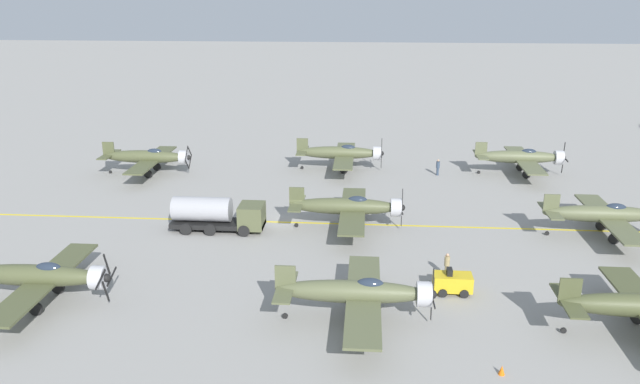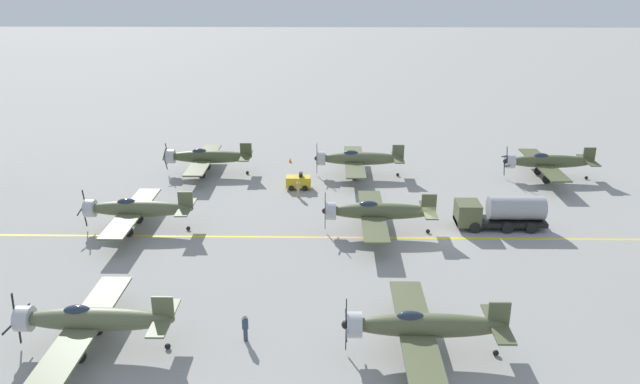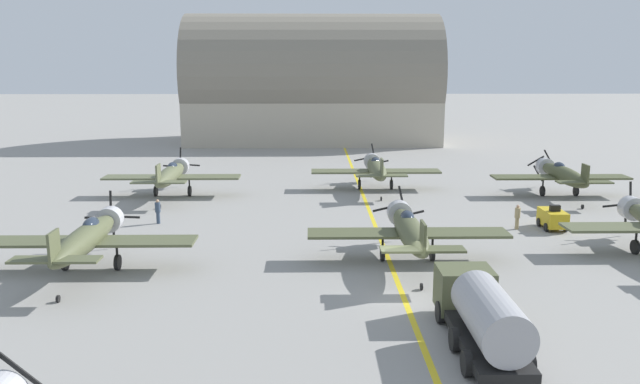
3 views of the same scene
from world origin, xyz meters
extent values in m
plane|color=gray|center=(0.00, 0.00, 0.00)|extent=(400.00, 400.00, 0.00)
cube|color=yellow|center=(0.00, 0.00, 0.00)|extent=(0.30, 160.00, 0.01)
ellipsoid|color=#4E5435|center=(1.09, 4.72, 2.05)|extent=(1.50, 9.50, 1.42)
cylinder|color=#B7B7BC|center=(1.09, 9.17, 2.05)|extent=(1.58, 0.90, 1.58)
ellipsoid|color=#232D3D|center=(1.09, 5.86, 2.61)|extent=(0.80, 1.70, 0.76)
cube|color=#4E5435|center=(1.09, 5.48, 1.71)|extent=(12.00, 2.10, 0.16)
cube|color=#4E5435|center=(1.09, 0.63, 2.20)|extent=(4.40, 1.10, 0.12)
cube|color=#4E5435|center=(1.09, 0.63, 2.85)|extent=(0.14, 1.30, 1.60)
sphere|color=black|center=(1.09, 9.67, 2.05)|extent=(0.56, 0.56, 0.56)
cube|color=black|center=(1.30, 9.67, 2.90)|extent=(0.54, 0.06, 1.74)
cube|color=black|center=(0.24, 9.67, 2.25)|extent=(1.74, 0.06, 0.54)
cube|color=black|center=(0.89, 9.67, 1.20)|extent=(0.54, 0.06, 1.74)
cube|color=black|center=(1.94, 9.67, 1.85)|extent=(1.74, 0.06, 0.54)
cylinder|color=black|center=(-0.41, 5.48, 1.08)|extent=(0.14, 0.14, 1.26)
cylinder|color=black|center=(-0.41, 5.48, 0.45)|extent=(0.22, 0.90, 0.90)
cylinder|color=black|center=(2.59, 5.48, 1.08)|extent=(0.14, 0.14, 1.26)
cylinder|color=black|center=(2.59, 5.48, 0.45)|extent=(0.22, 0.90, 0.90)
cylinder|color=black|center=(1.09, 0.57, 0.18)|extent=(0.12, 0.36, 0.36)
ellipsoid|color=#474C2E|center=(17.43, 22.82, 2.05)|extent=(1.50, 9.50, 1.42)
cube|color=#474C2E|center=(17.43, 18.73, 2.20)|extent=(4.40, 1.10, 0.12)
cube|color=#474C2E|center=(17.43, 18.73, 2.85)|extent=(0.14, 1.30, 1.60)
cylinder|color=black|center=(15.93, 23.58, 1.08)|extent=(0.14, 0.14, 1.26)
cylinder|color=black|center=(15.93, 23.58, 0.45)|extent=(0.22, 0.90, 0.90)
cylinder|color=black|center=(17.43, 18.67, 0.18)|extent=(0.12, 0.36, 0.36)
ellipsoid|color=#4A4F30|center=(16.27, -15.01, 2.05)|extent=(1.50, 9.50, 1.42)
cylinder|color=#B7B7BC|center=(16.27, -10.56, 2.05)|extent=(1.58, 0.90, 1.58)
ellipsoid|color=#232D3D|center=(16.27, -13.87, 2.61)|extent=(0.80, 1.70, 0.76)
cube|color=#4A4F30|center=(16.27, -14.25, 1.71)|extent=(12.00, 2.10, 0.16)
sphere|color=black|center=(16.27, -10.06, 2.05)|extent=(0.56, 0.56, 0.56)
cube|color=black|center=(15.44, -10.06, 1.75)|extent=(1.69, 0.06, 0.73)
cube|color=black|center=(16.56, -10.06, 1.23)|extent=(0.73, 0.06, 1.69)
cube|color=black|center=(17.09, -10.06, 2.35)|extent=(1.69, 0.06, 0.73)
cube|color=black|center=(15.97, -10.06, 2.87)|extent=(0.73, 0.06, 1.69)
cylinder|color=black|center=(14.77, -14.25, 1.08)|extent=(0.14, 0.14, 1.26)
cylinder|color=black|center=(14.77, -14.25, 0.45)|extent=(0.22, 0.90, 0.90)
cylinder|color=black|center=(17.77, -14.25, 1.08)|extent=(0.14, 0.14, 1.26)
cylinder|color=black|center=(17.77, -14.25, 0.45)|extent=(0.22, 0.90, 0.90)
ellipsoid|color=#4C5132|center=(-13.89, -18.11, 2.05)|extent=(1.50, 9.50, 1.42)
cylinder|color=#B7B7BC|center=(-13.89, -13.66, 2.05)|extent=(1.57, 0.90, 1.58)
ellipsoid|color=#232D3D|center=(-13.89, -16.97, 2.61)|extent=(0.80, 1.70, 0.76)
cube|color=#4C5132|center=(-13.89, -17.35, 1.71)|extent=(12.00, 2.10, 0.16)
cube|color=#4C5132|center=(-13.89, -22.20, 2.20)|extent=(4.40, 1.10, 0.12)
cube|color=#4C5132|center=(-13.89, -22.20, 2.85)|extent=(0.14, 1.30, 1.60)
sphere|color=black|center=(-13.89, -13.16, 2.05)|extent=(0.56, 0.56, 0.56)
cube|color=black|center=(-13.29, -13.16, 1.41)|extent=(1.29, 0.06, 1.38)
cube|color=black|center=(-13.24, -13.16, 2.64)|extent=(1.38, 0.06, 1.29)
cube|color=black|center=(-14.48, -13.16, 2.69)|extent=(1.29, 0.06, 1.38)
cube|color=black|center=(-14.53, -13.16, 1.46)|extent=(1.38, 0.06, 1.29)
cylinder|color=black|center=(-15.39, -17.35, 1.08)|extent=(0.14, 0.14, 1.26)
cylinder|color=black|center=(-15.39, -17.35, 0.45)|extent=(0.22, 0.90, 0.90)
cylinder|color=black|center=(-12.39, -17.35, 1.08)|extent=(0.14, 0.14, 1.26)
cylinder|color=black|center=(-12.39, -17.35, 0.45)|extent=(0.22, 0.90, 0.90)
cylinder|color=black|center=(-13.89, -22.26, 0.18)|extent=(0.12, 0.36, 0.36)
ellipsoid|color=#525739|center=(-17.33, 3.29, 2.05)|extent=(1.50, 9.50, 1.42)
cylinder|color=#B7B7BC|center=(-17.33, 7.74, 2.05)|extent=(1.58, 0.90, 1.58)
ellipsoid|color=#232D3D|center=(-17.33, 4.43, 2.61)|extent=(0.80, 1.70, 0.76)
cube|color=#525739|center=(-17.33, 4.05, 1.71)|extent=(12.00, 2.10, 0.16)
cube|color=#525739|center=(-17.33, -0.80, 2.20)|extent=(4.40, 1.10, 0.12)
cube|color=#525739|center=(-17.33, -0.80, 2.85)|extent=(0.14, 1.30, 1.60)
sphere|color=black|center=(-17.33, 8.24, 2.05)|extent=(0.56, 0.56, 0.56)
cube|color=black|center=(-17.37, 8.24, 2.92)|extent=(0.21, 0.06, 1.75)
cube|color=black|center=(-18.21, 8.24, 2.01)|extent=(1.75, 0.06, 0.21)
cube|color=black|center=(-17.30, 8.24, 1.18)|extent=(0.21, 0.06, 1.75)
cube|color=black|center=(-16.46, 8.24, 2.09)|extent=(1.75, 0.06, 0.21)
cylinder|color=black|center=(-18.83, 4.05, 1.08)|extent=(0.14, 0.14, 1.26)
cylinder|color=black|center=(-18.83, 4.05, 0.45)|extent=(0.22, 0.90, 0.90)
cylinder|color=black|center=(-15.83, 4.05, 1.08)|extent=(0.14, 0.14, 1.26)
cylinder|color=black|center=(-15.83, 4.05, 0.45)|extent=(0.22, 0.90, 0.90)
cylinder|color=black|center=(-17.33, -0.86, 0.18)|extent=(0.12, 0.36, 0.36)
ellipsoid|color=#5B6041|center=(-16.99, 23.36, 2.05)|extent=(1.50, 9.50, 1.42)
cylinder|color=#B7B7BC|center=(-16.99, 27.81, 2.05)|extent=(1.58, 0.90, 1.58)
ellipsoid|color=#232D3D|center=(-16.99, 24.50, 2.61)|extent=(0.80, 1.70, 0.76)
cube|color=#5B6041|center=(-16.99, 24.12, 1.71)|extent=(12.00, 2.10, 0.16)
cube|color=#5B6041|center=(-16.99, 19.27, 2.20)|extent=(4.40, 1.10, 0.12)
cube|color=#5B6041|center=(-16.99, 19.27, 2.85)|extent=(0.14, 1.30, 1.60)
sphere|color=black|center=(-16.99, 28.31, 2.05)|extent=(0.56, 0.56, 0.56)
cube|color=black|center=(-17.05, 28.31, 2.92)|extent=(0.26, 0.06, 1.76)
cube|color=black|center=(-17.87, 28.31, 1.99)|extent=(1.76, 0.06, 0.26)
cube|color=black|center=(-16.93, 28.31, 1.18)|extent=(0.26, 0.06, 1.76)
cube|color=black|center=(-16.12, 28.31, 2.11)|extent=(1.76, 0.06, 0.26)
cylinder|color=black|center=(-18.49, 24.12, 1.08)|extent=(0.14, 0.14, 1.26)
cylinder|color=black|center=(-18.49, 24.12, 0.45)|extent=(0.22, 0.90, 0.90)
cylinder|color=black|center=(-15.49, 24.12, 1.08)|extent=(0.14, 0.14, 1.26)
cylinder|color=black|center=(-15.49, 24.12, 0.45)|extent=(0.22, 0.90, 0.90)
cylinder|color=black|center=(-16.99, 19.21, 0.18)|extent=(0.12, 0.36, 0.36)
ellipsoid|color=#565B3C|center=(16.98, 5.81, 2.05)|extent=(1.50, 9.50, 1.42)
cylinder|color=#B7B7BC|center=(16.98, 10.26, 2.05)|extent=(1.58, 0.90, 1.58)
ellipsoid|color=#232D3D|center=(16.98, 6.95, 2.61)|extent=(0.80, 1.70, 0.76)
cube|color=#565B3C|center=(16.98, 6.57, 1.71)|extent=(12.00, 2.10, 0.16)
cube|color=#565B3C|center=(16.98, 1.72, 2.20)|extent=(4.40, 1.10, 0.12)
cube|color=#565B3C|center=(16.98, 1.72, 2.85)|extent=(0.14, 1.30, 1.60)
sphere|color=black|center=(16.98, 10.76, 2.05)|extent=(0.56, 0.56, 0.56)
cube|color=black|center=(16.11, 10.76, 2.14)|extent=(1.76, 0.06, 0.31)
cube|color=black|center=(16.89, 10.76, 1.18)|extent=(0.31, 0.06, 1.76)
cube|color=black|center=(17.85, 10.76, 1.96)|extent=(1.76, 0.06, 0.31)
cube|color=black|center=(17.06, 10.76, 2.92)|extent=(0.31, 0.06, 1.76)
cylinder|color=black|center=(15.48, 6.57, 1.08)|extent=(0.14, 0.14, 1.26)
cylinder|color=black|center=(15.48, 6.57, 0.45)|extent=(0.22, 0.90, 0.90)
cylinder|color=black|center=(18.48, 6.57, 1.08)|extent=(0.14, 0.14, 1.26)
cylinder|color=black|center=(18.48, 6.57, 0.45)|extent=(0.22, 0.90, 0.90)
cylinder|color=black|center=(16.98, 1.66, 0.18)|extent=(0.12, 0.36, 0.36)
ellipsoid|color=#585D3E|center=(1.37, 26.08, 2.05)|extent=(1.50, 9.50, 1.42)
ellipsoid|color=#232D3D|center=(1.37, 27.22, 2.61)|extent=(0.80, 1.70, 0.76)
cube|color=#585D3E|center=(1.37, 26.84, 1.71)|extent=(12.00, 2.10, 0.16)
cube|color=#585D3E|center=(1.37, 21.99, 2.20)|extent=(4.40, 1.10, 0.12)
cube|color=#585D3E|center=(1.37, 21.99, 2.85)|extent=(0.14, 1.30, 1.60)
cylinder|color=black|center=(-0.13, 26.84, 1.08)|extent=(0.14, 0.14, 1.26)
cylinder|color=black|center=(-0.13, 26.84, 0.45)|extent=(0.22, 0.90, 0.90)
cylinder|color=black|center=(2.87, 26.84, 1.08)|extent=(0.14, 0.14, 1.26)
cylinder|color=black|center=(2.87, 26.84, 0.45)|extent=(0.22, 0.90, 0.90)
cylinder|color=black|center=(1.37, 21.93, 0.18)|extent=(0.12, 0.36, 0.36)
cube|color=black|center=(2.40, -6.06, 0.62)|extent=(2.25, 8.00, 0.40)
cube|color=#515638|center=(2.40, -3.10, 1.42)|extent=(2.50, 2.08, 2.00)
cylinder|color=#9E9EA3|center=(2.40, -7.38, 1.93)|extent=(2.10, 4.96, 2.10)
cylinder|color=black|center=(1.21, -3.58, 0.50)|extent=(0.30, 1.00, 1.00)
cylinder|color=black|center=(3.59, -3.58, 0.50)|extent=(0.30, 1.00, 1.00)
cylinder|color=black|center=(1.21, -6.46, 0.50)|extent=(0.30, 1.00, 1.00)
cylinder|color=black|center=(3.59, -6.46, 0.50)|extent=(0.30, 1.00, 1.00)
cylinder|color=black|center=(1.21, -8.54, 0.50)|extent=(0.30, 1.00, 1.00)
cylinder|color=black|center=(3.59, -8.54, 0.50)|extent=(0.30, 1.00, 1.00)
cube|color=gold|center=(12.61, 12.61, 0.80)|extent=(1.40, 2.60, 1.10)
cube|color=black|center=(12.61, 12.35, 1.57)|extent=(0.70, 0.36, 0.44)
cylinder|color=black|center=(11.92, 13.32, 0.30)|extent=(0.20, 0.60, 0.60)
cylinder|color=black|center=(13.30, 13.32, 0.30)|extent=(0.20, 0.60, 0.60)
cylinder|color=black|center=(11.92, 11.89, 0.30)|extent=(0.20, 0.60, 0.60)
cylinder|color=black|center=(13.30, 11.89, 0.30)|extent=(0.20, 0.60, 0.60)
cylinder|color=tan|center=(10.02, 12.51, 0.43)|extent=(0.27, 0.27, 0.85)
cylinder|color=tan|center=(10.02, 12.51, 1.21)|extent=(0.39, 0.39, 0.71)
sphere|color=tan|center=(10.02, 12.51, 1.68)|extent=(0.23, 0.23, 0.23)
cylinder|color=#334256|center=(-16.00, 14.51, 0.43)|extent=(0.27, 0.27, 0.87)
cylinder|color=#334256|center=(-16.00, 14.51, 1.23)|extent=(0.40, 0.40, 0.72)
sphere|color=tan|center=(-16.00, 14.51, 1.71)|extent=(0.24, 0.24, 0.24)
cone|color=orange|center=(22.06, 14.09, 0.28)|extent=(0.36, 0.36, 0.55)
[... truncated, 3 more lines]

